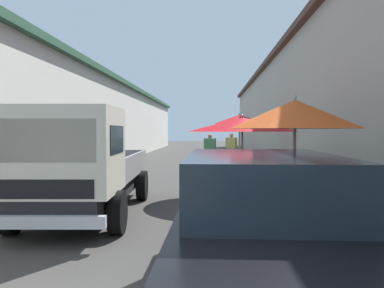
% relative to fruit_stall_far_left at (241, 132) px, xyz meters
% --- Properties ---
extents(ground, '(90.00, 90.00, 0.00)m').
position_rel_fruit_stall_far_left_xyz_m(ground, '(5.78, 1.58, -1.67)').
color(ground, '#3D3A38').
extents(building_left_whitewash, '(49.80, 7.50, 4.42)m').
position_rel_fruit_stall_far_left_xyz_m(building_left_whitewash, '(8.03, 9.07, 0.55)').
color(building_left_whitewash, beige).
rests_on(building_left_whitewash, ground).
extents(building_right_concrete, '(49.80, 7.50, 5.56)m').
position_rel_fruit_stall_far_left_xyz_m(building_right_concrete, '(8.03, -5.90, 1.12)').
color(building_right_concrete, '#A39E93').
rests_on(building_right_concrete, ground).
extents(fruit_stall_far_left, '(2.78, 2.78, 2.10)m').
position_rel_fruit_stall_far_left_xyz_m(fruit_stall_far_left, '(0.00, 0.00, 0.00)').
color(fruit_stall_far_left, '#9E9EA3').
rests_on(fruit_stall_far_left, ground).
extents(fruit_stall_mid_lane, '(2.17, 2.17, 2.45)m').
position_rel_fruit_stall_far_left_xyz_m(fruit_stall_mid_lane, '(6.94, -0.48, 0.19)').
color(fruit_stall_mid_lane, '#9E9EA3').
rests_on(fruit_stall_mid_lane, ground).
extents(fruit_stall_near_left, '(2.11, 2.11, 2.27)m').
position_rel_fruit_stall_far_left_xyz_m(fruit_stall_near_left, '(-3.42, -0.59, 0.02)').
color(fruit_stall_near_left, '#9E9EA3').
rests_on(fruit_stall_near_left, ground).
extents(hatchback_car, '(3.92, 1.95, 1.45)m').
position_rel_fruit_stall_far_left_xyz_m(hatchback_car, '(-5.76, 0.23, -0.93)').
color(hatchback_car, black).
rests_on(hatchback_car, ground).
extents(delivery_truck, '(5.00, 2.15, 2.08)m').
position_rel_fruit_stall_far_left_xyz_m(delivery_truck, '(-2.88, 3.19, -0.63)').
color(delivery_truck, black).
rests_on(delivery_truck, ground).
extents(vendor_by_crates, '(0.21, 0.61, 1.51)m').
position_rel_fruit_stall_far_left_xyz_m(vendor_by_crates, '(9.20, 0.82, -0.81)').
color(vendor_by_crates, '#232328').
rests_on(vendor_by_crates, ground).
extents(vendor_in_shade, '(0.30, 0.61, 1.54)m').
position_rel_fruit_stall_far_left_xyz_m(vendor_in_shade, '(10.01, -0.28, -0.79)').
color(vendor_in_shade, '#232328').
rests_on(vendor_in_shade, ground).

